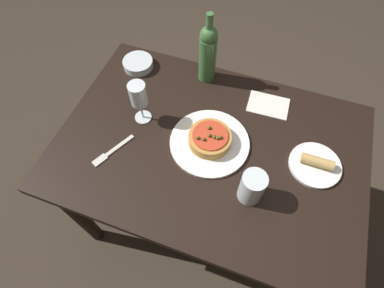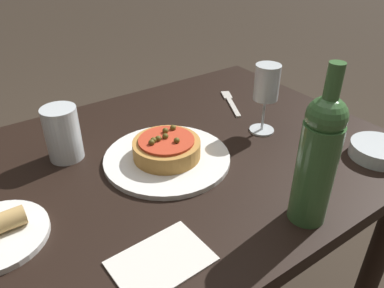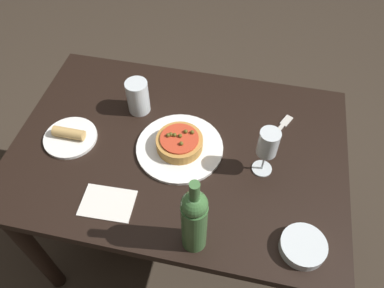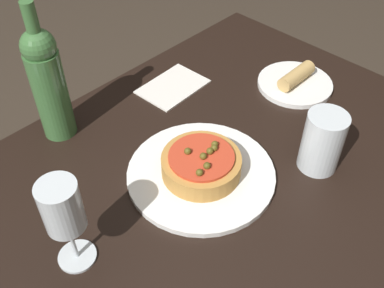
# 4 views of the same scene
# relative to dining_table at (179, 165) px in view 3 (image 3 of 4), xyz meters

# --- Properties ---
(ground_plane) EXTENTS (14.00, 14.00, 0.00)m
(ground_plane) POSITION_rel_dining_table_xyz_m (0.00, 0.00, -0.62)
(ground_plane) COLOR #382D23
(dining_table) EXTENTS (1.13, 0.78, 0.73)m
(dining_table) POSITION_rel_dining_table_xyz_m (0.00, 0.00, 0.00)
(dining_table) COLOR black
(dining_table) RESTS_ON ground_plane
(dinner_plate) EXTENTS (0.29, 0.29, 0.01)m
(dinner_plate) POSITION_rel_dining_table_xyz_m (-0.01, 0.01, 0.11)
(dinner_plate) COLOR white
(dinner_plate) RESTS_ON dining_table
(pizza) EXTENTS (0.16, 0.16, 0.06)m
(pizza) POSITION_rel_dining_table_xyz_m (-0.01, 0.01, 0.14)
(pizza) COLOR #BC843D
(pizza) RESTS_ON dinner_plate
(wine_glass) EXTENTS (0.06, 0.06, 0.18)m
(wine_glass) POSITION_rel_dining_table_xyz_m (-0.29, 0.03, 0.24)
(wine_glass) COLOR silver
(wine_glass) RESTS_ON dining_table
(wine_bottle) EXTENTS (0.07, 0.07, 0.30)m
(wine_bottle) POSITION_rel_dining_table_xyz_m (-0.12, 0.32, 0.24)
(wine_bottle) COLOR #3D6B38
(wine_bottle) RESTS_ON dining_table
(water_cup) EXTENTS (0.08, 0.08, 0.13)m
(water_cup) POSITION_rel_dining_table_xyz_m (0.18, -0.14, 0.17)
(water_cup) COLOR silver
(water_cup) RESTS_ON dining_table
(side_bowl) EXTENTS (0.13, 0.13, 0.03)m
(side_bowl) POSITION_rel_dining_table_xyz_m (-0.42, 0.28, 0.12)
(side_bowl) COLOR silver
(side_bowl) RESTS_ON dining_table
(fork) EXTENTS (0.10, 0.17, 0.00)m
(fork) POSITION_rel_dining_table_xyz_m (-0.33, -0.15, 0.11)
(fork) COLOR beige
(fork) RESTS_ON dining_table
(side_plate) EXTENTS (0.18, 0.18, 0.05)m
(side_plate) POSITION_rel_dining_table_xyz_m (0.37, 0.04, 0.12)
(side_plate) COLOR white
(side_plate) RESTS_ON dining_table
(paper_napkin) EXTENTS (0.16, 0.12, 0.00)m
(paper_napkin) POSITION_rel_dining_table_xyz_m (0.16, 0.26, 0.11)
(paper_napkin) COLOR silver
(paper_napkin) RESTS_ON dining_table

